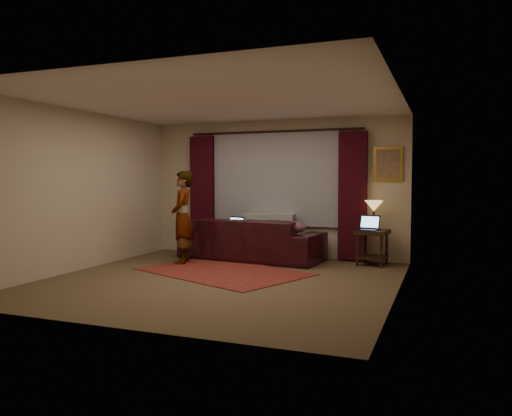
{
  "coord_description": "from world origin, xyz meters",
  "views": [
    {
      "loc": [
        3.07,
        -6.56,
        1.48
      ],
      "look_at": [
        0.1,
        1.2,
        1.0
      ],
      "focal_mm": 35.0,
      "sensor_mm": 36.0,
      "label": 1
    }
  ],
  "objects_px": {
    "person": "(183,217)",
    "laptop_table": "(367,223)",
    "sofa": "(251,231)",
    "laptop_sofa": "(232,224)",
    "end_table": "(372,248)",
    "tiffany_lamp": "(374,215)"
  },
  "relations": [
    {
      "from": "end_table",
      "to": "tiffany_lamp",
      "type": "xyz_separation_m",
      "value": [
        0.01,
        0.09,
        0.56
      ]
    },
    {
      "from": "end_table",
      "to": "laptop_table",
      "type": "relative_size",
      "value": 1.6
    },
    {
      "from": "laptop_sofa",
      "to": "person",
      "type": "distance_m",
      "value": 0.98
    },
    {
      "from": "laptop_sofa",
      "to": "laptop_table",
      "type": "height_order",
      "value": "laptop_table"
    },
    {
      "from": "sofa",
      "to": "person",
      "type": "relative_size",
      "value": 1.61
    },
    {
      "from": "laptop_sofa",
      "to": "laptop_table",
      "type": "relative_size",
      "value": 0.97
    },
    {
      "from": "laptop_table",
      "to": "person",
      "type": "relative_size",
      "value": 0.24
    },
    {
      "from": "end_table",
      "to": "person",
      "type": "height_order",
      "value": "person"
    },
    {
      "from": "laptop_sofa",
      "to": "laptop_table",
      "type": "distance_m",
      "value": 2.44
    },
    {
      "from": "end_table",
      "to": "person",
      "type": "xyz_separation_m",
      "value": [
        -3.13,
        -1.01,
        0.51
      ]
    },
    {
      "from": "laptop_sofa",
      "to": "person",
      "type": "relative_size",
      "value": 0.23
    },
    {
      "from": "laptop_table",
      "to": "person",
      "type": "height_order",
      "value": "person"
    },
    {
      "from": "sofa",
      "to": "end_table",
      "type": "height_order",
      "value": "sofa"
    },
    {
      "from": "end_table",
      "to": "laptop_table",
      "type": "bearing_deg",
      "value": -123.66
    },
    {
      "from": "laptop_sofa",
      "to": "sofa",
      "type": "bearing_deg",
      "value": 30.71
    },
    {
      "from": "sofa",
      "to": "person",
      "type": "xyz_separation_m",
      "value": [
        -0.97,
        -0.82,
        0.29
      ]
    },
    {
      "from": "laptop_sofa",
      "to": "end_table",
      "type": "bearing_deg",
      "value": 22.33
    },
    {
      "from": "end_table",
      "to": "sofa",
      "type": "bearing_deg",
      "value": -175.11
    },
    {
      "from": "laptop_table",
      "to": "person",
      "type": "bearing_deg",
      "value": -151.54
    },
    {
      "from": "person",
      "to": "laptop_table",
      "type": "bearing_deg",
      "value": 84.62
    },
    {
      "from": "sofa",
      "to": "laptop_sofa",
      "type": "height_order",
      "value": "sofa"
    },
    {
      "from": "sofa",
      "to": "laptop_sofa",
      "type": "bearing_deg",
      "value": 20.73
    }
  ]
}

